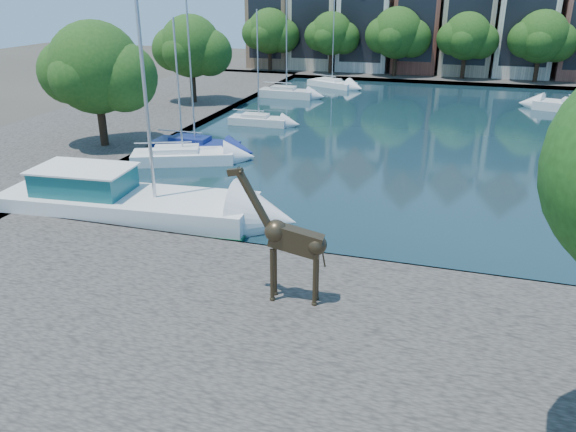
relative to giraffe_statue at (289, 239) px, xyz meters
name	(u,v)px	position (x,y,z in m)	size (l,w,h in m)	color
ground	(388,272)	(2.96, 3.96, -2.79)	(160.00, 160.00, 0.00)	#38332B
water_basin	(429,133)	(2.96, 27.96, -2.75)	(38.00, 50.00, 0.08)	black
near_quay	(356,373)	(2.96, -3.04, -2.54)	(50.00, 14.00, 0.50)	#534F48
far_quay	(446,74)	(2.96, 59.96, -2.54)	(60.00, 16.00, 0.50)	#534F48
left_quay	(144,111)	(-22.04, 27.96, -2.54)	(14.00, 52.00, 0.50)	#534F48
townhouse_west_end	(275,13)	(-20.04, 59.95, 4.57)	(5.44, 9.18, 14.93)	#89664B
townhouse_west_mid	(319,6)	(-14.04, 59.95, 5.45)	(5.94, 9.18, 16.79)	#C0B294
townhouse_west_inner	(368,14)	(-7.54, 59.95, 4.56)	(6.43, 9.18, 15.15)	silver
townhouse_center	(420,6)	(-1.04, 59.95, 5.58)	(5.44, 9.18, 16.93)	brown
townhouse_east_inner	(470,12)	(4.96, 59.95, 4.94)	(5.94, 9.18, 15.79)	tan
townhouse_east_mid	(527,9)	(11.46, 59.95, 5.31)	(6.43, 9.18, 16.65)	beige
far_tree_far_west	(270,33)	(-18.94, 54.45, 2.39)	(7.28, 5.60, 7.68)	#332114
far_tree_west	(332,35)	(-10.95, 54.45, 2.29)	(6.76, 5.20, 7.36)	#332114
far_tree_mid_west	(398,35)	(-2.93, 54.45, 2.50)	(7.80, 6.00, 8.00)	#332114
far_tree_mid_east	(467,38)	(5.05, 54.45, 2.34)	(7.02, 5.40, 7.52)	#332114
far_tree_east	(542,39)	(13.06, 54.45, 2.45)	(7.54, 5.80, 7.84)	#332114
side_tree_left_near	(97,71)	(-17.93, 15.95, 2.70)	(7.80, 6.00, 8.20)	#332114
side_tree_left_far	(192,48)	(-18.94, 31.95, 2.59)	(7.28, 5.60, 7.88)	#332114
giraffe_statue	(289,239)	(0.00, 0.00, 0.00)	(3.27, 0.67, 4.66)	#392D1C
motorsailer	(119,198)	(-10.47, 5.92, -1.81)	(12.82, 4.67, 11.84)	silver
sailboat_left_a	(183,154)	(-11.67, 15.07, -2.17)	(6.77, 4.50, 8.85)	white
sailboat_left_b	(195,143)	(-12.04, 17.66, -2.13)	(5.96, 2.15, 12.11)	navy
sailboat_left_c	(259,119)	(-10.61, 26.57, -2.22)	(4.83, 1.75, 8.93)	silver
sailboat_left_d	(287,91)	(-12.04, 38.98, -2.10)	(5.62, 2.09, 10.04)	silver
sailboat_left_e	(332,82)	(-9.04, 46.72, -2.22)	(6.01, 4.21, 9.33)	white
sailboat_right_d	(575,105)	(14.96, 39.71, -2.10)	(7.13, 4.35, 11.01)	silver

